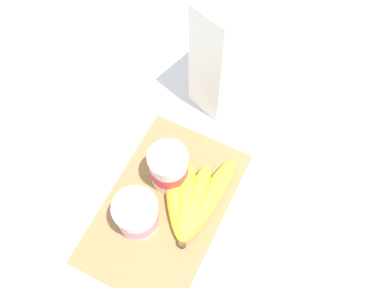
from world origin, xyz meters
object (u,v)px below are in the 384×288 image
(cutting_board, at_px, (165,207))
(yogurt_cup_back, at_px, (169,168))
(yogurt_cup_front, at_px, (137,215))
(cereal_box, at_px, (243,39))
(banana_bunch, at_px, (193,201))

(cutting_board, distance_m, yogurt_cup_back, 0.08)
(yogurt_cup_front, bearing_deg, cereal_box, -4.57)
(cereal_box, relative_size, yogurt_cup_back, 3.01)
(cutting_board, relative_size, yogurt_cup_back, 3.68)
(cereal_box, distance_m, yogurt_cup_front, 0.38)
(cereal_box, height_order, yogurt_cup_front, cereal_box)
(cutting_board, distance_m, banana_bunch, 0.06)
(cutting_board, bearing_deg, cereal_box, -0.76)
(cutting_board, relative_size, cereal_box, 1.22)
(cutting_board, distance_m, cereal_box, 0.35)
(cereal_box, bearing_deg, yogurt_cup_back, -167.40)
(yogurt_cup_back, xyz_separation_m, banana_bunch, (-0.03, -0.06, -0.03))
(yogurt_cup_back, relative_size, banana_bunch, 0.45)
(banana_bunch, bearing_deg, yogurt_cup_front, 136.47)
(yogurt_cup_back, bearing_deg, banana_bunch, -114.27)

